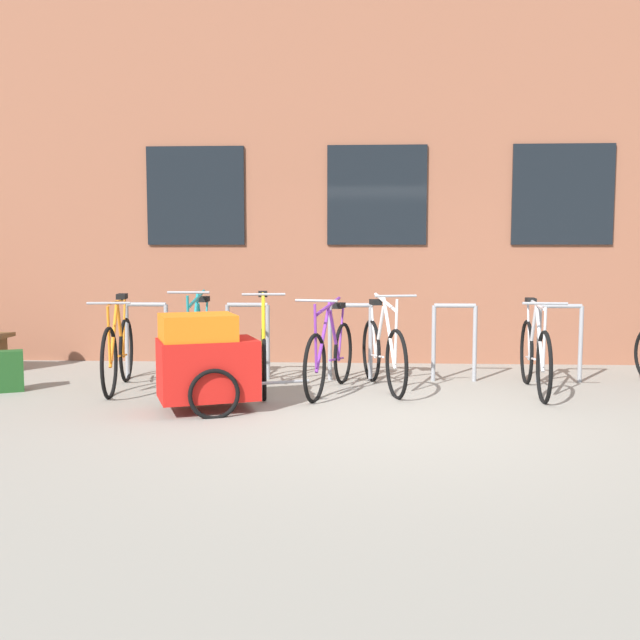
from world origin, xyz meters
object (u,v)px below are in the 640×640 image
at_px(bicycle_orange, 118,352).
at_px(bicycle_white, 383,353).
at_px(backpack, 10,371).
at_px(bicycle_teal, 199,351).
at_px(bicycle_silver, 535,355).
at_px(bicycle_purple, 330,356).
at_px(bicycle_yellow, 264,355).
at_px(bike_trailer, 206,361).

bearing_deg(bicycle_orange, bicycle_white, 2.90).
bearing_deg(backpack, bicycle_teal, -16.16).
xyz_separation_m(bicycle_silver, backpack, (-5.63, -0.27, -0.18)).
bearing_deg(bicycle_purple, bicycle_yellow, 176.19).
distance_m(bicycle_yellow, bike_trailer, 1.16).
relative_size(bicycle_white, bicycle_teal, 0.99).
xyz_separation_m(bicycle_orange, bicycle_purple, (2.32, -0.04, -0.02)).
height_order(bicycle_silver, bicycle_yellow, bicycle_yellow).
relative_size(bicycle_orange, bicycle_white, 1.00).
bearing_deg(bicycle_yellow, backpack, -174.96).
xyz_separation_m(bicycle_silver, bicycle_purple, (-2.19, -0.08, -0.01)).
bearing_deg(bike_trailer, bicycle_purple, 42.32).
bearing_deg(bicycle_teal, bicycle_silver, -1.01).
bearing_deg(bicycle_silver, bicycle_teal, 178.99).
relative_size(bicycle_silver, bike_trailer, 1.24).
height_order(bicycle_purple, bike_trailer, bicycle_purple).
distance_m(bicycle_orange, bicycle_white, 2.90).
xyz_separation_m(bicycle_orange, bicycle_white, (2.90, 0.15, -0.01)).
bearing_deg(bicycle_white, bike_trailer, -144.54).
relative_size(bicycle_orange, bike_trailer, 1.18).
bearing_deg(backpack, bike_trailer, -45.75).
height_order(bicycle_yellow, bicycle_teal, bicycle_teal).
bearing_deg(bicycle_teal, bicycle_white, 1.17).
relative_size(bicycle_white, bike_trailer, 1.17).
relative_size(bicycle_teal, backpack, 3.97).
distance_m(bicycle_silver, bicycle_purple, 2.19).
relative_size(bicycle_silver, bicycle_white, 1.05).
xyz_separation_m(bicycle_orange, backpack, (-1.11, -0.23, -0.18)).
xyz_separation_m(bicycle_silver, bicycle_orange, (-4.51, -0.04, 0.00)).
bearing_deg(bicycle_white, bicycle_yellow, -174.00).
xyz_separation_m(bicycle_yellow, bike_trailer, (-0.41, -1.08, 0.11)).
bearing_deg(bicycle_white, bicycle_purple, -162.19).
height_order(bicycle_silver, bicycle_white, bicycle_white).
bearing_deg(bicycle_yellow, bicycle_silver, 0.61).
bearing_deg(bike_trailer, bicycle_orange, 138.07).
distance_m(bicycle_silver, bicycle_white, 1.62).
bearing_deg(bicycle_silver, bicycle_orange, -179.48).
relative_size(bicycle_silver, bicycle_purple, 1.03).
bearing_deg(bike_trailer, backpack, 159.97).
bearing_deg(bicycle_orange, bicycle_purple, -0.94).
xyz_separation_m(bicycle_yellow, backpack, (-2.71, -0.24, -0.15)).
relative_size(bicycle_silver, bicycle_teal, 1.04).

